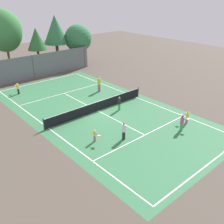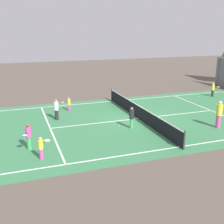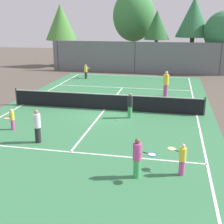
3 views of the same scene
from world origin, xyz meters
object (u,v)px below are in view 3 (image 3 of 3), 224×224
object	(u,v)px
player_5	(86,71)
tennis_ball_6	(121,108)
player_1	(182,159)
player_4	(37,126)
tennis_ball_1	(134,108)
tennis_ball_5	(117,120)
player_6	(138,158)
tennis_ball_0	(185,88)
player_2	(12,119)
tennis_ball_3	(153,79)
tennis_ball_4	(79,81)
player_0	(166,84)
player_3	(130,105)

from	to	relation	value
player_5	tennis_ball_6	xyz separation A→B (m)	(4.99, -9.23, -0.66)
player_1	player_4	world-z (taller)	player_4
player_4	tennis_ball_1	size ratio (longest dim) A/B	23.27
player_5	tennis_ball_5	distance (m)	12.82
player_1	player_6	bearing A→B (deg)	-161.15
tennis_ball_0	player_2	bearing A→B (deg)	-126.72
player_6	tennis_ball_1	size ratio (longest dim) A/B	22.12
player_2	player_4	xyz separation A→B (m)	(1.97, -1.26, 0.21)
tennis_ball_1	player_4	bearing A→B (deg)	-119.01
player_1	tennis_ball_1	size ratio (longest dim) A/B	18.01
player_2	player_6	size ratio (longest dim) A/B	0.75
player_2	player_4	distance (m)	2.35
player_1	tennis_ball_3	world-z (taller)	player_1
player_2	tennis_ball_3	xyz separation A→B (m)	(5.92, 15.00, -0.54)
tennis_ball_0	tennis_ball_5	world-z (taller)	same
tennis_ball_0	tennis_ball_5	bearing A→B (deg)	-112.67
tennis_ball_4	tennis_ball_5	bearing A→B (deg)	-62.12
tennis_ball_1	tennis_ball_4	size ratio (longest dim) A/B	1.00
player_0	tennis_ball_1	bearing A→B (deg)	-117.30
player_3	tennis_ball_6	size ratio (longest dim) A/B	21.82
tennis_ball_5	player_3	bearing A→B (deg)	45.26
tennis_ball_1	player_5	bearing A→B (deg)	122.28
player_0	player_4	world-z (taller)	player_0
tennis_ball_0	tennis_ball_6	size ratio (longest dim) A/B	1.00
tennis_ball_0	tennis_ball_6	world-z (taller)	same
player_1	player_0	bearing A→B (deg)	94.66
player_3	tennis_ball_0	bearing A→B (deg)	69.34
player_5	player_3	bearing A→B (deg)	-62.24
tennis_ball_1	tennis_ball_6	world-z (taller)	same
player_0	player_4	distance (m)	11.19
player_3	tennis_ball_6	distance (m)	2.15
player_5	tennis_ball_1	size ratio (longest dim) A/B	20.23
player_6	tennis_ball_5	size ratio (longest dim) A/B	22.12
tennis_ball_1	tennis_ball_5	xyz separation A→B (m)	(-0.56, -2.53, 0.00)
player_3	player_4	xyz separation A→B (m)	(-3.53, -4.36, 0.05)
tennis_ball_3	tennis_ball_1	bearing A→B (deg)	-92.69
player_0	tennis_ball_5	distance (m)	6.61
player_6	player_0	bearing A→B (deg)	87.36
player_3	player_6	xyz separation A→B (m)	(1.23, -6.60, 0.02)
player_4	player_5	size ratio (longest dim) A/B	1.15
player_1	tennis_ball_0	world-z (taller)	player_1
player_4	player_6	xyz separation A→B (m)	(4.76, -2.24, -0.03)
player_3	player_6	size ratio (longest dim) A/B	0.99
player_3	tennis_ball_5	xyz separation A→B (m)	(-0.61, -0.61, -0.70)
player_0	player_1	bearing A→B (deg)	-85.34
player_4	tennis_ball_3	world-z (taller)	player_4
player_2	tennis_ball_6	world-z (taller)	player_2
player_0	tennis_ball_3	distance (m)	6.62
player_2	player_4	size ratio (longest dim) A/B	0.71
player_4	tennis_ball_4	distance (m)	14.27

